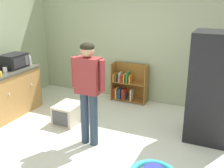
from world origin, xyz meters
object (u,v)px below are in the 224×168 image
(clear_bottle, at_px, (30,60))
(microwave, at_px, (14,61))
(bookshelf, at_px, (128,85))
(yellow_cup, at_px, (0,74))
(standing_person, at_px, (88,85))
(pet_carrier, at_px, (68,113))
(refrigerator, at_px, (212,88))
(white_cup, at_px, (5,70))

(clear_bottle, bearing_deg, microwave, -110.75)
(bookshelf, xyz_separation_m, clear_bottle, (-1.77, -1.10, 0.63))
(microwave, relative_size, yellow_cup, 5.05)
(standing_person, bearing_deg, pet_carrier, 145.49)
(clear_bottle, xyz_separation_m, yellow_cup, (0.10, -0.91, -0.05))
(clear_bottle, distance_m, yellow_cup, 0.92)
(microwave, bearing_deg, standing_person, -16.45)
(bookshelf, relative_size, pet_carrier, 1.54)
(refrigerator, height_order, microwave, refrigerator)
(refrigerator, relative_size, standing_person, 1.08)
(microwave, distance_m, white_cup, 0.35)
(pet_carrier, xyz_separation_m, microwave, (-1.29, 0.09, 0.86))
(yellow_cup, height_order, white_cup, same)
(refrigerator, bearing_deg, standing_person, -149.96)
(refrigerator, distance_m, clear_bottle, 3.62)
(bookshelf, distance_m, white_cup, 2.58)
(bookshelf, distance_m, standing_person, 2.12)
(pet_carrier, height_order, clear_bottle, clear_bottle)
(refrigerator, bearing_deg, bookshelf, 150.89)
(bookshelf, height_order, pet_carrier, bookshelf)
(standing_person, relative_size, yellow_cup, 17.38)
(standing_person, relative_size, pet_carrier, 2.99)
(refrigerator, relative_size, white_cup, 18.74)
(bookshelf, xyz_separation_m, standing_person, (0.14, -2.02, 0.63))
(pet_carrier, height_order, white_cup, white_cup)
(yellow_cup, bearing_deg, standing_person, -0.07)
(pet_carrier, relative_size, clear_bottle, 2.24)
(standing_person, bearing_deg, refrigerator, 30.04)
(white_cup, bearing_deg, clear_bottle, 85.82)
(refrigerator, xyz_separation_m, standing_person, (-1.71, -0.99, 0.11))
(clear_bottle, bearing_deg, white_cup, -94.18)
(bookshelf, relative_size, white_cup, 8.95)
(yellow_cup, bearing_deg, microwave, 109.87)
(standing_person, xyz_separation_m, pet_carrier, (-0.74, 0.51, -0.82))
(bookshelf, xyz_separation_m, pet_carrier, (-0.60, -1.51, -0.18))
(refrigerator, height_order, yellow_cup, refrigerator)
(bookshelf, relative_size, clear_bottle, 3.46)
(refrigerator, distance_m, yellow_cup, 3.65)
(refrigerator, xyz_separation_m, clear_bottle, (-3.61, -0.07, 0.11))
(refrigerator, distance_m, standing_person, 1.98)
(bookshelf, bearing_deg, clear_bottle, -148.07)
(refrigerator, xyz_separation_m, pet_carrier, (-2.45, -0.48, -0.71))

